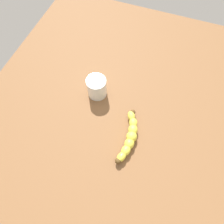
{
  "coord_description": "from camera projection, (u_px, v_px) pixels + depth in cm",
  "views": [
    {
      "loc": [
        36.88,
        4.26,
        72.43
      ],
      "look_at": [
        5.0,
        -7.35,
        5.0
      ],
      "focal_mm": 32.07,
      "sensor_mm": 36.0,
      "label": 1
    }
  ],
  "objects": [
    {
      "name": "wooden_tabletop",
      "position": [
        134.0,
        111.0,
        0.8
      ],
      "size": [
        120.0,
        120.0,
        3.0
      ],
      "primitive_type": "cube",
      "color": "brown",
      "rests_on": "ground"
    },
    {
      "name": "smoothie_glass",
      "position": [
        97.0,
        88.0,
        0.78
      ],
      "size": [
        7.58,
        7.58,
        8.61
      ],
      "color": "silver",
      "rests_on": "wooden_tabletop"
    },
    {
      "name": "banana",
      "position": [
        130.0,
        136.0,
        0.71
      ],
      "size": [
        21.33,
        6.33,
        3.86
      ],
      "rotation": [
        0.0,
        0.0,
        3.21
      ],
      "color": "yellow",
      "rests_on": "wooden_tabletop"
    }
  ]
}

